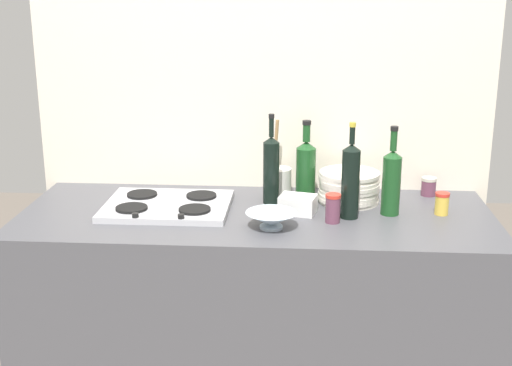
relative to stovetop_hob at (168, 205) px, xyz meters
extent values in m
cube|color=#4C4C51|center=(0.35, -0.03, -0.46)|extent=(1.80, 0.70, 0.90)
cube|color=beige|center=(0.35, 0.35, 0.19)|extent=(1.90, 0.06, 2.21)
cube|color=#B2B2B7|center=(0.00, 0.00, 0.00)|extent=(0.48, 0.38, 0.02)
cylinder|color=black|center=(-0.12, -0.09, 0.01)|extent=(0.12, 0.12, 0.01)
cylinder|color=black|center=(0.12, -0.09, 0.01)|extent=(0.12, 0.12, 0.01)
cylinder|color=black|center=(-0.12, 0.09, 0.01)|extent=(0.12, 0.12, 0.01)
cylinder|color=black|center=(0.12, 0.09, 0.01)|extent=(0.12, 0.12, 0.01)
cylinder|color=black|center=(-0.08, -0.18, 0.02)|extent=(0.02, 0.02, 0.02)
cylinder|color=black|center=(0.08, -0.18, 0.02)|extent=(0.02, 0.02, 0.02)
cylinder|color=silver|center=(0.71, 0.14, -0.01)|extent=(0.24, 0.24, 0.01)
cylinder|color=silver|center=(0.70, 0.13, 0.01)|extent=(0.24, 0.24, 0.01)
cylinder|color=silver|center=(0.70, 0.13, 0.02)|extent=(0.24, 0.24, 0.01)
cylinder|color=silver|center=(0.71, 0.14, 0.03)|extent=(0.24, 0.24, 0.01)
cylinder|color=silver|center=(0.71, 0.13, 0.05)|extent=(0.24, 0.24, 0.01)
cylinder|color=silver|center=(0.71, 0.13, 0.06)|extent=(0.24, 0.24, 0.01)
cylinder|color=silver|center=(0.70, 0.13, 0.08)|extent=(0.24, 0.24, 0.01)
cylinder|color=silver|center=(0.70, 0.14, 0.09)|extent=(0.24, 0.24, 0.01)
cylinder|color=silver|center=(0.71, 0.13, 0.10)|extent=(0.24, 0.24, 0.01)
cylinder|color=#19471E|center=(0.53, 0.18, 0.09)|extent=(0.08, 0.08, 0.21)
cone|color=#19471E|center=(0.53, 0.18, 0.21)|extent=(0.08, 0.08, 0.03)
cylinder|color=#19471E|center=(0.53, 0.18, 0.26)|extent=(0.03, 0.03, 0.07)
cylinder|color=black|center=(0.53, 0.18, 0.30)|extent=(0.03, 0.03, 0.02)
cylinder|color=#19471E|center=(0.85, 0.00, 0.10)|extent=(0.07, 0.07, 0.22)
cone|color=#19471E|center=(0.85, 0.00, 0.22)|extent=(0.07, 0.07, 0.02)
cylinder|color=#19471E|center=(0.85, 0.00, 0.27)|extent=(0.03, 0.03, 0.08)
cylinder|color=black|center=(0.85, 0.00, 0.32)|extent=(0.03, 0.03, 0.02)
cylinder|color=black|center=(0.40, 0.11, 0.11)|extent=(0.06, 0.06, 0.25)
cone|color=black|center=(0.40, 0.11, 0.24)|extent=(0.06, 0.06, 0.02)
cylinder|color=black|center=(0.40, 0.11, 0.29)|extent=(0.02, 0.02, 0.07)
cylinder|color=black|center=(0.40, 0.11, 0.34)|extent=(0.02, 0.02, 0.02)
cylinder|color=black|center=(0.70, -0.05, 0.12)|extent=(0.07, 0.07, 0.26)
cone|color=black|center=(0.70, -0.05, 0.26)|extent=(0.07, 0.07, 0.02)
cylinder|color=black|center=(0.70, -0.05, 0.30)|extent=(0.02, 0.02, 0.06)
cylinder|color=gold|center=(0.70, -0.05, 0.34)|extent=(0.02, 0.02, 0.02)
cylinder|color=silver|center=(0.41, -0.19, -0.01)|extent=(0.08, 0.08, 0.01)
cone|color=silver|center=(0.41, -0.19, 0.02)|extent=(0.18, 0.18, 0.05)
cube|color=white|center=(0.50, -0.01, 0.02)|extent=(0.15, 0.13, 0.07)
cylinder|color=silver|center=(0.42, 0.23, 0.04)|extent=(0.10, 0.10, 0.11)
cylinder|color=#997247|center=(0.41, 0.23, 0.16)|extent=(0.03, 0.02, 0.27)
cylinder|color=#B7B7B2|center=(0.40, 0.24, 0.14)|extent=(0.03, 0.03, 0.23)
cylinder|color=#66384C|center=(0.63, -0.11, 0.03)|extent=(0.05, 0.05, 0.10)
cylinder|color=red|center=(0.63, -0.11, 0.09)|extent=(0.06, 0.06, 0.01)
cylinder|color=gold|center=(1.05, 0.01, 0.02)|extent=(0.05, 0.05, 0.07)
cylinder|color=red|center=(1.05, 0.01, 0.07)|extent=(0.05, 0.05, 0.01)
cylinder|color=#66384C|center=(1.04, 0.25, 0.02)|extent=(0.06, 0.06, 0.06)
cylinder|color=beige|center=(1.04, 0.25, 0.06)|extent=(0.06, 0.06, 0.01)
camera|label=1|loc=(0.52, -2.51, 0.84)|focal=48.49mm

